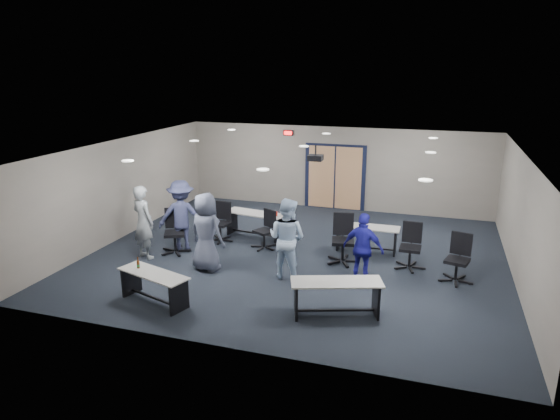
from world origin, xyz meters
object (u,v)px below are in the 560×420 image
(chair_loose_left, at_px, (174,232))
(table_back_right, at_px, (367,234))
(person_gray, at_px, (143,222))
(person_lightblue, at_px, (287,238))
(chair_back_a, at_px, (220,222))
(chair_back_b, at_px, (264,230))
(chair_back_c, at_px, (343,239))
(chair_back_d, at_px, (410,247))
(table_back_left, at_px, (255,220))
(person_navy, at_px, (363,249))
(table_front_left, at_px, (154,282))
(person_plaid, at_px, (206,232))
(person_back, at_px, (182,216))
(chair_loose_right, at_px, (457,259))
(table_front_right, at_px, (336,292))

(chair_loose_left, bearing_deg, table_back_right, -6.00)
(person_gray, height_order, person_lightblue, same)
(chair_back_a, distance_m, person_lightblue, 3.01)
(chair_back_a, distance_m, chair_back_b, 1.33)
(table_back_right, height_order, chair_back_c, chair_back_c)
(chair_back_b, height_order, chair_back_d, chair_back_d)
(table_back_left, relative_size, person_navy, 1.12)
(table_front_left, xyz_separation_m, chair_back_d, (4.75, 3.36, 0.10))
(chair_back_c, bearing_deg, table_front_left, -145.84)
(person_plaid, bearing_deg, table_back_right, -130.75)
(person_lightblue, relative_size, person_back, 1.00)
(person_gray, bearing_deg, chair_back_a, -104.31)
(table_front_left, height_order, person_plaid, person_plaid)
(chair_back_d, height_order, person_navy, person_navy)
(chair_back_b, bearing_deg, table_back_right, 40.53)
(chair_loose_right, distance_m, person_plaid, 5.61)
(chair_back_b, bearing_deg, table_back_left, 150.94)
(table_front_left, bearing_deg, person_gray, 143.47)
(table_front_left, distance_m, chair_back_c, 4.54)
(table_front_left, bearing_deg, chair_back_d, 52.58)
(person_back, bearing_deg, chair_loose_left, 51.81)
(table_front_right, height_order, person_navy, person_navy)
(chair_back_b, xyz_separation_m, person_back, (-1.96, -0.73, 0.41))
(person_plaid, relative_size, person_lightblue, 1.00)
(table_front_left, xyz_separation_m, person_back, (-0.90, 2.86, 0.47))
(table_front_left, distance_m, person_navy, 4.43)
(table_back_right, distance_m, person_gray, 5.59)
(person_plaid, height_order, person_lightblue, same)
(chair_back_d, bearing_deg, person_plaid, -160.04)
(table_back_left, height_order, chair_back_b, chair_back_b)
(person_gray, relative_size, person_plaid, 1.00)
(table_back_left, xyz_separation_m, chair_loose_right, (5.25, -1.50, 0.07))
(chair_back_d, distance_m, chair_loose_left, 5.78)
(chair_back_b, height_order, person_plaid, person_plaid)
(person_navy, relative_size, person_back, 0.86)
(chair_back_b, distance_m, chair_back_d, 3.70)
(person_gray, height_order, person_plaid, same)
(chair_loose_right, height_order, person_lightblue, person_lightblue)
(person_lightblue, bearing_deg, person_back, -2.30)
(table_front_left, relative_size, chair_back_a, 1.57)
(chair_loose_left, height_order, person_gray, person_gray)
(person_gray, bearing_deg, table_back_left, -108.65)
(chair_back_d, bearing_deg, chair_loose_right, -23.32)
(table_back_right, xyz_separation_m, person_lightblue, (-1.46, -2.20, 0.47))
(table_front_left, relative_size, table_back_left, 0.94)
(table_front_left, xyz_separation_m, table_back_left, (0.52, 4.39, 0.03))
(chair_back_b, xyz_separation_m, person_gray, (-2.59, -1.50, 0.41))
(person_gray, distance_m, person_back, 0.99)
(person_gray, distance_m, person_plaid, 1.81)
(table_front_left, xyz_separation_m, person_gray, (-1.53, 2.10, 0.47))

